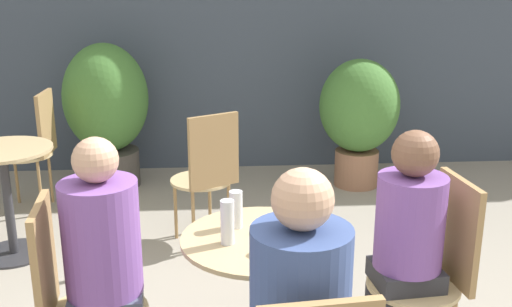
{
  "coord_description": "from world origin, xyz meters",
  "views": [
    {
      "loc": [
        -0.17,
        -2.13,
        1.81
      ],
      "look_at": [
        0.02,
        0.58,
        0.99
      ],
      "focal_mm": 42.0,
      "sensor_mm": 36.0,
      "label": 1
    }
  ],
  "objects_px": {
    "bistro_chair_2": "(436,261)",
    "beer_glass_2": "(293,228)",
    "bistro_chair_3": "(208,169)",
    "beer_glass_0": "(236,209)",
    "seated_person_0": "(106,253)",
    "seated_person_2": "(406,233)",
    "beer_glass_1": "(227,222)",
    "bistro_chair_4": "(36,141)",
    "potted_plant_0": "(106,108)",
    "potted_plant_1": "(359,113)",
    "beer_glass_3": "(290,210)",
    "bistro_chair_0": "(70,291)",
    "cafe_table_near": "(262,283)",
    "cafe_table_far": "(6,184)"
  },
  "relations": [
    {
      "from": "bistro_chair_2",
      "to": "beer_glass_2",
      "type": "xyz_separation_m",
      "value": [
        -0.68,
        -0.19,
        0.27
      ]
    },
    {
      "from": "bistro_chair_3",
      "to": "beer_glass_0",
      "type": "bearing_deg",
      "value": 66.72
    },
    {
      "from": "bistro_chair_2",
      "to": "seated_person_0",
      "type": "bearing_deg",
      "value": -90.0
    },
    {
      "from": "seated_person_2",
      "to": "beer_glass_1",
      "type": "bearing_deg",
      "value": -87.41
    },
    {
      "from": "bistro_chair_4",
      "to": "potted_plant_0",
      "type": "distance_m",
      "value": 0.71
    },
    {
      "from": "seated_person_2",
      "to": "potted_plant_1",
      "type": "xyz_separation_m",
      "value": [
        0.41,
        2.61,
        -0.05
      ]
    },
    {
      "from": "beer_glass_2",
      "to": "potted_plant_1",
      "type": "relative_size",
      "value": 0.16
    },
    {
      "from": "seated_person_0",
      "to": "beer_glass_3",
      "type": "distance_m",
      "value": 0.79
    },
    {
      "from": "bistro_chair_0",
      "to": "bistro_chair_3",
      "type": "height_order",
      "value": "same"
    },
    {
      "from": "bistro_chair_4",
      "to": "beer_glass_3",
      "type": "height_order",
      "value": "bistro_chair_4"
    },
    {
      "from": "bistro_chair_4",
      "to": "beer_glass_1",
      "type": "height_order",
      "value": "bistro_chair_4"
    },
    {
      "from": "beer_glass_1",
      "to": "beer_glass_3",
      "type": "relative_size",
      "value": 1.12
    },
    {
      "from": "bistro_chair_2",
      "to": "potted_plant_1",
      "type": "height_order",
      "value": "potted_plant_1"
    },
    {
      "from": "bistro_chair_3",
      "to": "bistro_chair_2",
      "type": "bearing_deg",
      "value": 97.24
    },
    {
      "from": "seated_person_0",
      "to": "beer_glass_3",
      "type": "bearing_deg",
      "value": -84.42
    },
    {
      "from": "bistro_chair_4",
      "to": "seated_person_2",
      "type": "xyz_separation_m",
      "value": [
        2.23,
        -2.23,
        0.15
      ]
    },
    {
      "from": "bistro_chair_4",
      "to": "cafe_table_near",
      "type": "bearing_deg",
      "value": 36.36
    },
    {
      "from": "cafe_table_near",
      "to": "cafe_table_far",
      "type": "relative_size",
      "value": 1.0
    },
    {
      "from": "bistro_chair_0",
      "to": "beer_glass_1",
      "type": "distance_m",
      "value": 0.71
    },
    {
      "from": "bistro_chair_2",
      "to": "seated_person_2",
      "type": "relative_size",
      "value": 0.8
    },
    {
      "from": "seated_person_0",
      "to": "beer_glass_0",
      "type": "xyz_separation_m",
      "value": [
        0.54,
        0.18,
        0.1
      ]
    },
    {
      "from": "cafe_table_far",
      "to": "bistro_chair_0",
      "type": "relative_size",
      "value": 0.78
    },
    {
      "from": "bistro_chair_2",
      "to": "seated_person_0",
      "type": "distance_m",
      "value": 1.46
    },
    {
      "from": "cafe_table_near",
      "to": "potted_plant_1",
      "type": "bearing_deg",
      "value": 68.58
    },
    {
      "from": "cafe_table_near",
      "to": "seated_person_2",
      "type": "distance_m",
      "value": 0.67
    },
    {
      "from": "cafe_table_near",
      "to": "bistro_chair_2",
      "type": "bearing_deg",
      "value": 5.86
    },
    {
      "from": "beer_glass_0",
      "to": "potted_plant_0",
      "type": "height_order",
      "value": "potted_plant_0"
    },
    {
      "from": "potted_plant_0",
      "to": "beer_glass_2",
      "type": "bearing_deg",
      "value": -66.98
    },
    {
      "from": "cafe_table_near",
      "to": "bistro_chair_4",
      "type": "relative_size",
      "value": 0.78
    },
    {
      "from": "bistro_chair_0",
      "to": "cafe_table_far",
      "type": "bearing_deg",
      "value": 20.5
    },
    {
      "from": "bistro_chair_0",
      "to": "bistro_chair_2",
      "type": "height_order",
      "value": "same"
    },
    {
      "from": "beer_glass_1",
      "to": "potted_plant_0",
      "type": "distance_m",
      "value": 3.03
    },
    {
      "from": "cafe_table_far",
      "to": "beer_glass_2",
      "type": "xyz_separation_m",
      "value": [
        1.67,
        -1.57,
        0.33
      ]
    },
    {
      "from": "bistro_chair_0",
      "to": "beer_glass_1",
      "type": "bearing_deg",
      "value": -93.19
    },
    {
      "from": "bistro_chair_0",
      "to": "bistro_chair_3",
      "type": "bearing_deg",
      "value": -24.96
    },
    {
      "from": "seated_person_0",
      "to": "seated_person_2",
      "type": "bearing_deg",
      "value": -90.0
    },
    {
      "from": "beer_glass_3",
      "to": "potted_plant_0",
      "type": "distance_m",
      "value": 3.0
    },
    {
      "from": "seated_person_0",
      "to": "beer_glass_1",
      "type": "distance_m",
      "value": 0.51
    },
    {
      "from": "cafe_table_far",
      "to": "bistro_chair_4",
      "type": "height_order",
      "value": "bistro_chair_4"
    },
    {
      "from": "potted_plant_1",
      "to": "bistro_chair_4",
      "type": "bearing_deg",
      "value": -171.65
    },
    {
      "from": "beer_glass_0",
      "to": "potted_plant_1",
      "type": "xyz_separation_m",
      "value": [
        1.16,
        2.57,
        -0.16
      ]
    },
    {
      "from": "beer_glass_2",
      "to": "potted_plant_0",
      "type": "height_order",
      "value": "potted_plant_0"
    },
    {
      "from": "beer_glass_0",
      "to": "potted_plant_1",
      "type": "relative_size",
      "value": 0.15
    },
    {
      "from": "potted_plant_1",
      "to": "beer_glass_3",
      "type": "bearing_deg",
      "value": -109.62
    },
    {
      "from": "cafe_table_near",
      "to": "beer_glass_1",
      "type": "relative_size",
      "value": 3.93
    },
    {
      "from": "potted_plant_0",
      "to": "potted_plant_1",
      "type": "relative_size",
      "value": 1.12
    },
    {
      "from": "bistro_chair_4",
      "to": "beer_glass_2",
      "type": "xyz_separation_m",
      "value": [
        1.7,
        -2.4,
        0.27
      ]
    },
    {
      "from": "cafe_table_far",
      "to": "bistro_chair_0",
      "type": "xyz_separation_m",
      "value": [
        0.76,
        -1.54,
        0.06
      ]
    },
    {
      "from": "cafe_table_near",
      "to": "beer_glass_3",
      "type": "distance_m",
      "value": 0.34
    },
    {
      "from": "cafe_table_far",
      "to": "beer_glass_3",
      "type": "bearing_deg",
      "value": -39.04
    }
  ]
}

